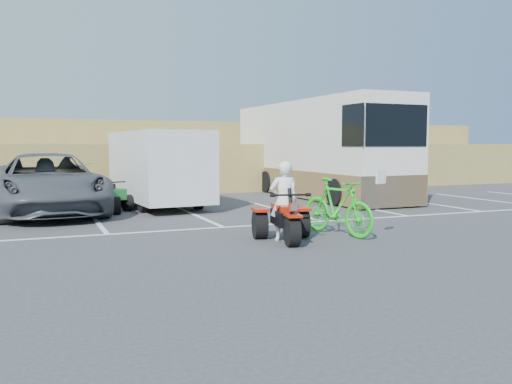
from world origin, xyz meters
name	(u,v)px	position (x,y,z in m)	size (l,w,h in m)	color
ground	(263,244)	(0.00, 0.00, 0.00)	(100.00, 100.00, 0.00)	#37373A
parking_stripes	(234,217)	(0.87, 4.07, 0.00)	(28.00, 5.16, 0.01)	white
grass_embankment	(131,157)	(0.00, 15.48, 1.42)	(40.00, 8.50, 3.10)	olive
red_trike_atv	(286,242)	(0.55, 0.11, 0.00)	(1.19, 1.59, 1.03)	#9D1B08
rider	(284,201)	(0.58, 0.25, 0.82)	(0.60, 0.39, 1.64)	white
green_dirt_bike	(337,207)	(1.95, 0.42, 0.62)	(0.58, 2.07, 1.24)	#14BF19
grey_pickup	(48,183)	(-3.80, 6.83, 0.86)	(2.87, 6.22, 1.73)	#4B4D53
cargo_trailer	(158,166)	(-0.48, 7.37, 1.29)	(2.42, 5.26, 2.39)	silver
rv_motorhome	(316,156)	(6.00, 8.80, 1.54)	(2.63, 9.90, 3.54)	silver
quad_atv_blue	(101,213)	(-2.40, 6.37, 0.00)	(1.09, 1.46, 0.95)	navy
quad_atv_green	(107,211)	(-2.15, 6.84, 0.00)	(1.04, 1.40, 0.91)	#166027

